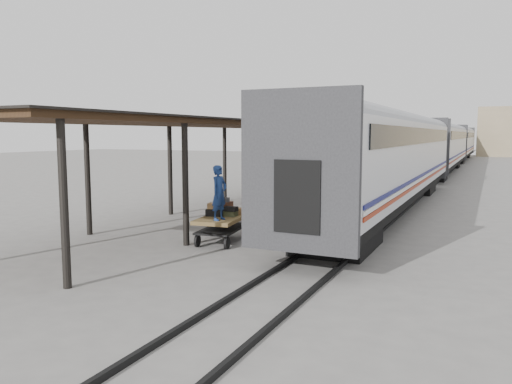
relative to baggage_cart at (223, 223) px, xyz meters
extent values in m
plane|color=slate|center=(0.53, 1.06, -0.65)|extent=(160.00, 160.00, 0.00)
cube|color=silver|center=(3.73, 9.06, 1.95)|extent=(3.00, 24.00, 2.90)
cube|color=#28282B|center=(3.73, -2.84, 1.95)|extent=(3.04, 0.22, 3.50)
cube|color=black|center=(2.21, 9.06, 2.85)|extent=(0.04, 22.08, 0.65)
cube|color=black|center=(3.73, 9.06, 0.25)|extent=(2.55, 23.04, 0.50)
cube|color=silver|center=(3.73, 35.06, 1.95)|extent=(3.00, 24.00, 2.90)
cube|color=#28282B|center=(3.73, 23.16, 1.95)|extent=(3.04, 0.22, 3.50)
cube|color=black|center=(2.21, 35.06, 2.85)|extent=(0.04, 22.08, 0.65)
cube|color=black|center=(3.73, 35.06, 0.25)|extent=(2.55, 23.04, 0.50)
cube|color=silver|center=(3.73, 61.06, 1.95)|extent=(3.00, 24.00, 2.90)
cube|color=#28282B|center=(3.73, 49.16, 1.95)|extent=(3.04, 0.22, 3.50)
cube|color=black|center=(2.21, 61.06, 2.85)|extent=(0.04, 22.08, 0.65)
cube|color=black|center=(3.73, 61.06, 0.25)|extent=(2.55, 23.04, 0.50)
cube|color=black|center=(2.48, 0.56, 1.50)|extent=(0.50, 1.70, 2.00)
imported|color=silver|center=(2.48, 0.56, 1.36)|extent=(0.72, 0.89, 1.72)
cube|color=#9E7244|center=(2.08, 0.41, 0.75)|extent=(0.57, 0.25, 0.42)
cube|color=#422B19|center=(-2.87, 25.06, 3.35)|extent=(4.60, 64.00, 0.18)
cube|color=black|center=(-2.87, 25.06, 3.47)|extent=(4.90, 64.30, 0.06)
cylinder|color=black|center=(-4.92, 25.06, 1.35)|extent=(0.20, 0.20, 4.00)
cylinder|color=black|center=(-4.92, 56.06, 1.35)|extent=(0.20, 0.20, 4.00)
cylinder|color=black|center=(-0.82, -5.94, 1.35)|extent=(0.20, 0.20, 4.00)
cylinder|color=black|center=(-0.82, 25.06, 1.35)|extent=(0.20, 0.20, 4.00)
cylinder|color=black|center=(-0.82, 56.06, 1.35)|extent=(0.20, 0.20, 4.00)
cube|color=black|center=(3.01, 35.06, -0.59)|extent=(0.10, 150.00, 0.12)
cube|color=black|center=(4.45, 35.06, -0.59)|extent=(0.10, 150.00, 0.12)
cube|color=tan|center=(-9.47, 83.06, 2.35)|extent=(12.00, 8.00, 6.00)
cube|color=olive|center=(0.00, 0.00, 0.15)|extent=(1.58, 2.56, 0.12)
cube|color=black|center=(0.00, 0.00, -0.20)|extent=(1.47, 2.44, 0.06)
cylinder|color=black|center=(-0.36, -1.01, -0.45)|extent=(0.14, 0.41, 0.40)
cylinder|color=black|center=(0.63, -0.87, -0.45)|extent=(0.14, 0.41, 0.40)
cylinder|color=black|center=(-0.63, 0.87, -0.45)|extent=(0.14, 0.41, 0.40)
cylinder|color=black|center=(0.36, 1.01, -0.45)|extent=(0.14, 0.41, 0.40)
cube|color=#3D3E40|center=(-0.30, 0.54, 0.31)|extent=(0.62, 0.45, 0.20)
cube|color=#9E7244|center=(0.20, 0.70, 0.31)|extent=(0.60, 0.46, 0.20)
cube|color=black|center=(-0.28, 0.00, 0.32)|extent=(0.65, 0.52, 0.23)
cube|color=#3F462A|center=(0.18, 0.16, 0.29)|extent=(0.48, 0.36, 0.17)
cube|color=#4F2E1F|center=(-0.25, 0.50, 0.53)|extent=(0.58, 0.43, 0.21)
cube|color=#9E7244|center=(-0.27, 0.01, 0.55)|extent=(0.55, 0.45, 0.19)
cube|color=#3D3E40|center=(-0.20, 0.42, 0.70)|extent=(0.48, 0.42, 0.15)
cube|color=black|center=(0.25, 0.13, 0.46)|extent=(0.41, 0.30, 0.14)
cube|color=maroon|center=(-1.40, 15.28, -0.06)|extent=(1.47, 1.84, 0.96)
cube|color=maroon|center=(-1.56, 15.67, 0.58)|extent=(1.07, 0.92, 0.37)
cylinder|color=black|center=(-1.59, 14.58, -0.46)|extent=(0.26, 0.40, 0.38)
cylinder|color=black|center=(-0.80, 14.88, -0.46)|extent=(0.26, 0.40, 0.38)
cylinder|color=black|center=(-2.01, 15.67, -0.46)|extent=(0.26, 0.40, 0.38)
cylinder|color=black|center=(-1.21, 15.98, -0.46)|extent=(0.26, 0.40, 0.38)
imported|color=navy|center=(0.25, -0.65, 1.08)|extent=(0.49, 0.68, 1.74)
imported|color=black|center=(-1.75, 13.63, 0.32)|extent=(1.18, 0.58, 1.94)
camera|label=1|loc=(7.98, -14.25, 2.91)|focal=35.00mm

